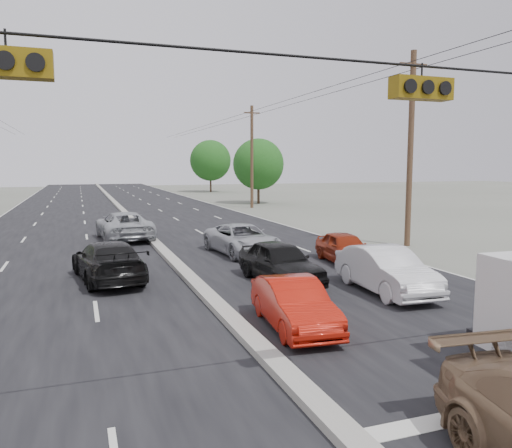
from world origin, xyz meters
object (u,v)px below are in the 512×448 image
Objects in this scene: utility_pole_right_b at (410,148)px; tree_right_mid at (258,164)px; queue_car_b at (386,271)px; oncoming_far at (124,226)px; queue_car_c at (242,240)px; oncoming_near at (108,261)px; utility_pole_right_c at (252,156)px; red_sedan at (294,305)px; queue_car_a at (280,262)px; tree_right_far at (210,160)px; queue_car_e at (345,248)px.

utility_pole_right_b reaches higher than tree_right_mid.
oncoming_far is (-7.17, 15.10, 0.05)m from queue_car_b.
utility_pole_right_b is 1.74× the size of oncoming_far.
queue_car_c is 0.89× the size of oncoming_far.
oncoming_near is 0.88× the size of oncoming_far.
queue_car_b is at bearing -101.54° from utility_pole_right_c.
utility_pole_right_b is at bearing -90.00° from utility_pole_right_c.
utility_pole_right_b is 16.20m from oncoming_far.
queue_car_a is at bearing 76.47° from red_sedan.
queue_car_c is (-2.27, 8.43, -0.04)m from queue_car_b.
tree_right_far is (3.50, 55.00, -0.15)m from utility_pole_right_b.
red_sedan is at bearing -121.36° from queue_car_e.
utility_pole_right_b reaches higher than queue_car_a.
tree_right_far reaches higher than queue_car_c.
queue_car_b is 0.90× the size of oncoming_near.
tree_right_mid is at bearing -92.29° from tree_right_far.
queue_car_c is (-12.50, -54.54, -4.25)m from tree_right_far.
queue_car_c is at bearing -102.91° from tree_right_far.
tree_right_far is at bearing 71.03° from queue_car_c.
tree_right_mid is at bearing 79.66° from queue_car_b.
queue_car_e is at bearing 172.22° from oncoming_near.
utility_pole_right_b is 1.40× the size of tree_right_mid.
tree_right_far is 2.10× the size of red_sedan.
queue_car_a is (-13.00, -60.49, -4.21)m from tree_right_far.
red_sedan is 0.76× the size of queue_car_c.
tree_right_far is 1.85× the size of queue_car_a.
tree_right_mid is (2.50, 30.00, -0.77)m from utility_pole_right_b.
tree_right_far is 1.60× the size of queue_car_c.
utility_pole_right_c reaches higher than tree_right_mid.
utility_pole_right_b is 2.57× the size of red_sedan.
queue_car_b reaches higher than queue_car_e.
oncoming_near is at bearing -173.50° from queue_car_e.
queue_car_a is at bearing -149.96° from utility_pole_right_b.
tree_right_mid is 31.91m from queue_car_c.
queue_car_b is 5.04m from queue_car_e.
queue_car_e is (3.50, -3.54, -0.04)m from queue_car_c.
queue_car_c is at bearing 108.36° from queue_car_b.
tree_right_far reaches higher than tree_right_mid.
tree_right_mid reaches higher than red_sedan.
queue_car_e is at bearing 26.16° from queue_car_a.
queue_car_a is 6.31m from oncoming_near.
utility_pole_right_c is at bearing 81.78° from queue_car_b.
oncoming_near is at bearing -118.62° from utility_pole_right_c.
utility_pole_right_b is 1.00× the size of utility_pole_right_c.
queue_car_b is 0.89× the size of queue_car_c.
tree_right_mid is 1.83× the size of queue_car_e.
queue_car_c is 7.26m from oncoming_near.
oncoming_far reaches higher than queue_car_c.
tree_right_mid is 42.70m from red_sedan.
utility_pole_right_b is at bearing -8.98° from queue_car_c.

